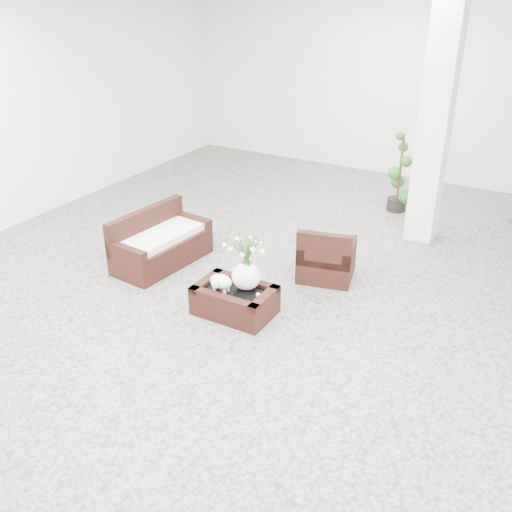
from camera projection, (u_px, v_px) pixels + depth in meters
The scene contains 9 objects.
ground at pixel (260, 298), 7.13m from camera, with size 11.00×11.00×0.00m, color gray.
column at pixel (435, 122), 7.99m from camera, with size 0.40×0.40×3.50m, color white.
coffee_table at pixel (235, 301), 6.75m from camera, with size 0.90×0.60×0.31m, color #32160E.
sheep_figurine at pixel (221, 283), 6.61m from camera, with size 0.28×0.23×0.21m, color white.
planter_narcissus at pixel (246, 257), 6.53m from camera, with size 0.44×0.44×0.80m, color white, non-canonical shape.
tealight at pixel (258, 294), 6.55m from camera, with size 0.04×0.04×0.03m, color white.
armchair at pixel (327, 251), 7.47m from camera, with size 0.69×0.66×0.73m, color #32160E.
loveseat at pixel (161, 239), 7.81m from camera, with size 1.38×0.66×0.74m, color #32160E.
topiary at pixel (400, 173), 9.44m from camera, with size 0.35×0.35×1.31m, color #205019, non-canonical shape.
Camera 1 is at (3.03, -5.36, 3.63)m, focal length 40.53 mm.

